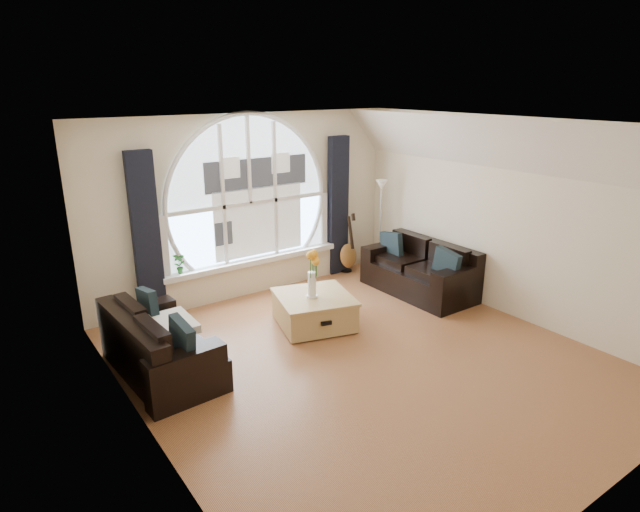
{
  "coord_description": "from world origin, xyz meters",
  "views": [
    {
      "loc": [
        -3.66,
        -4.24,
        3.11
      ],
      "look_at": [
        0.0,
        0.9,
        1.05
      ],
      "focal_mm": 29.92,
      "sensor_mm": 36.0,
      "label": 1
    }
  ],
  "objects_px": {
    "floor_lamp": "(380,227)",
    "potted_plant": "(179,263)",
    "vase_flowers": "(312,269)",
    "sofa_left": "(161,340)",
    "sofa_right": "(419,268)",
    "coffee_chest": "(314,309)",
    "guitar": "(349,243)"
  },
  "relations": [
    {
      "from": "sofa_left",
      "to": "guitar",
      "type": "relative_size",
      "value": 1.56
    },
    {
      "from": "vase_flowers",
      "to": "sofa_left",
      "type": "bearing_deg",
      "value": -179.87
    },
    {
      "from": "potted_plant",
      "to": "sofa_right",
      "type": "bearing_deg",
      "value": -24.84
    },
    {
      "from": "vase_flowers",
      "to": "sofa_right",
      "type": "bearing_deg",
      "value": 1.67
    },
    {
      "from": "floor_lamp",
      "to": "sofa_left",
      "type": "bearing_deg",
      "value": -165.2
    },
    {
      "from": "sofa_left",
      "to": "floor_lamp",
      "type": "bearing_deg",
      "value": 11.29
    },
    {
      "from": "vase_flowers",
      "to": "potted_plant",
      "type": "relative_size",
      "value": 2.3
    },
    {
      "from": "sofa_left",
      "to": "potted_plant",
      "type": "xyz_separation_m",
      "value": [
        0.84,
        1.56,
        0.3
      ]
    },
    {
      "from": "coffee_chest",
      "to": "vase_flowers",
      "type": "xyz_separation_m",
      "value": [
        -0.05,
        -0.03,
        0.58
      ]
    },
    {
      "from": "coffee_chest",
      "to": "floor_lamp",
      "type": "xyz_separation_m",
      "value": [
        2.09,
        1.07,
        0.57
      ]
    },
    {
      "from": "sofa_left",
      "to": "sofa_right",
      "type": "bearing_deg",
      "value": -2.6
    },
    {
      "from": "coffee_chest",
      "to": "vase_flowers",
      "type": "height_order",
      "value": "vase_flowers"
    },
    {
      "from": "floor_lamp",
      "to": "potted_plant",
      "type": "height_order",
      "value": "floor_lamp"
    },
    {
      "from": "sofa_left",
      "to": "coffee_chest",
      "type": "height_order",
      "value": "sofa_left"
    },
    {
      "from": "vase_flowers",
      "to": "potted_plant",
      "type": "bearing_deg",
      "value": 127.46
    },
    {
      "from": "sofa_right",
      "to": "coffee_chest",
      "type": "bearing_deg",
      "value": -179.06
    },
    {
      "from": "sofa_left",
      "to": "sofa_right",
      "type": "height_order",
      "value": "sofa_right"
    },
    {
      "from": "sofa_right",
      "to": "vase_flowers",
      "type": "xyz_separation_m",
      "value": [
        -2.04,
        -0.06,
        0.42
      ]
    },
    {
      "from": "sofa_right",
      "to": "coffee_chest",
      "type": "xyz_separation_m",
      "value": [
        -1.99,
        -0.03,
        -0.17
      ]
    },
    {
      "from": "sofa_left",
      "to": "guitar",
      "type": "bearing_deg",
      "value": 17.06
    },
    {
      "from": "sofa_left",
      "to": "guitar",
      "type": "height_order",
      "value": "guitar"
    },
    {
      "from": "floor_lamp",
      "to": "sofa_right",
      "type": "bearing_deg",
      "value": -95.97
    },
    {
      "from": "coffee_chest",
      "to": "potted_plant",
      "type": "bearing_deg",
      "value": 144.92
    },
    {
      "from": "coffee_chest",
      "to": "floor_lamp",
      "type": "distance_m",
      "value": 2.42
    },
    {
      "from": "vase_flowers",
      "to": "floor_lamp",
      "type": "relative_size",
      "value": 0.44
    },
    {
      "from": "vase_flowers",
      "to": "guitar",
      "type": "height_order",
      "value": "vase_flowers"
    },
    {
      "from": "coffee_chest",
      "to": "potted_plant",
      "type": "distance_m",
      "value": 2.02
    },
    {
      "from": "sofa_left",
      "to": "sofa_right",
      "type": "distance_m",
      "value": 4.07
    },
    {
      "from": "sofa_left",
      "to": "floor_lamp",
      "type": "distance_m",
      "value": 4.34
    },
    {
      "from": "floor_lamp",
      "to": "guitar",
      "type": "relative_size",
      "value": 1.51
    },
    {
      "from": "floor_lamp",
      "to": "potted_plant",
      "type": "distance_m",
      "value": 3.37
    },
    {
      "from": "guitar",
      "to": "coffee_chest",
      "type": "bearing_deg",
      "value": -145.05
    }
  ]
}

